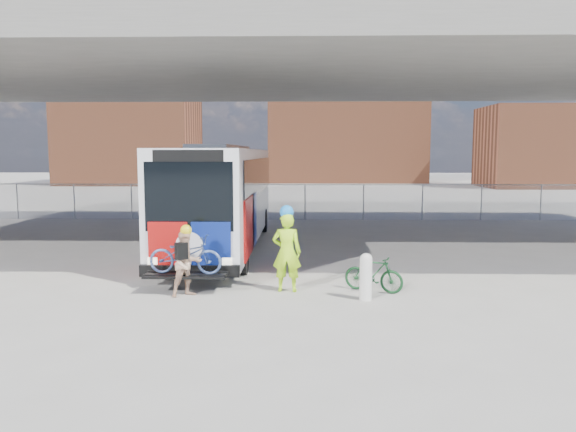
{
  "coord_description": "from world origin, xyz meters",
  "views": [
    {
      "loc": [
        0.85,
        -16.74,
        3.43
      ],
      "look_at": [
        0.44,
        -0.51,
        1.6
      ],
      "focal_mm": 35.0,
      "sensor_mm": 36.0,
      "label": 1
    }
  ],
  "objects_px": {
    "bus": "(223,190)",
    "cyclist_tan": "(187,263)",
    "bike_parked": "(374,274)",
    "cyclist_hivis": "(287,250)",
    "bollard": "(366,275)"
  },
  "relations": [
    {
      "from": "bus",
      "to": "bike_parked",
      "type": "bearing_deg",
      "value": -53.79
    },
    {
      "from": "bollard",
      "to": "bike_parked",
      "type": "distance_m",
      "value": 0.86
    },
    {
      "from": "cyclist_tan",
      "to": "bike_parked",
      "type": "xyz_separation_m",
      "value": [
        4.54,
        0.55,
        -0.36
      ]
    },
    {
      "from": "bus",
      "to": "cyclist_hivis",
      "type": "xyz_separation_m",
      "value": [
        2.47,
        -6.32,
        -1.07
      ]
    },
    {
      "from": "bus",
      "to": "bollard",
      "type": "height_order",
      "value": "bus"
    },
    {
      "from": "bus",
      "to": "bike_parked",
      "type": "height_order",
      "value": "bus"
    },
    {
      "from": "bus",
      "to": "cyclist_tan",
      "type": "relative_size",
      "value": 7.47
    },
    {
      "from": "bus",
      "to": "bollard",
      "type": "xyz_separation_m",
      "value": [
        4.34,
        -7.12,
        -1.51
      ]
    },
    {
      "from": "cyclist_tan",
      "to": "cyclist_hivis",
      "type": "bearing_deg",
      "value": -23.05
    },
    {
      "from": "cyclist_hivis",
      "to": "cyclist_tan",
      "type": "distance_m",
      "value": 2.46
    },
    {
      "from": "bollard",
      "to": "bike_parked",
      "type": "relative_size",
      "value": 0.73
    },
    {
      "from": "cyclist_tan",
      "to": "bike_parked",
      "type": "bearing_deg",
      "value": -29.17
    },
    {
      "from": "cyclist_hivis",
      "to": "cyclist_tan",
      "type": "xyz_separation_m",
      "value": [
        -2.38,
        -0.55,
        -0.22
      ]
    },
    {
      "from": "bollard",
      "to": "cyclist_tan",
      "type": "relative_size",
      "value": 0.64
    },
    {
      "from": "bike_parked",
      "to": "cyclist_hivis",
      "type": "bearing_deg",
      "value": 117.12
    }
  ]
}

